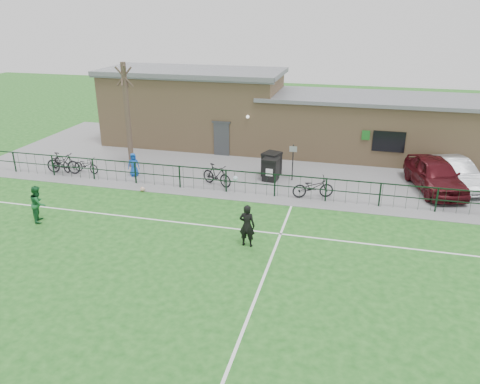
% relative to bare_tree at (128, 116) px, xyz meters
% --- Properties ---
extents(ground, '(90.00, 90.00, 0.00)m').
position_rel_bare_tree_xyz_m(ground, '(8.00, -10.50, -3.00)').
color(ground, '#1B5619').
rests_on(ground, ground).
extents(paving_strip, '(34.00, 13.00, 0.02)m').
position_rel_bare_tree_xyz_m(paving_strip, '(8.00, 3.00, -2.99)').
color(paving_strip, slate).
rests_on(paving_strip, ground).
extents(pitch_line_touch, '(28.00, 0.10, 0.01)m').
position_rel_bare_tree_xyz_m(pitch_line_touch, '(8.00, -2.70, -3.00)').
color(pitch_line_touch, white).
rests_on(pitch_line_touch, ground).
extents(pitch_line_mid, '(28.00, 0.10, 0.01)m').
position_rel_bare_tree_xyz_m(pitch_line_mid, '(8.00, -6.50, -3.00)').
color(pitch_line_mid, white).
rests_on(pitch_line_mid, ground).
extents(pitch_line_perp, '(0.10, 16.00, 0.01)m').
position_rel_bare_tree_xyz_m(pitch_line_perp, '(10.00, -10.50, -3.00)').
color(pitch_line_perp, white).
rests_on(pitch_line_perp, ground).
extents(perimeter_fence, '(28.00, 0.10, 1.20)m').
position_rel_bare_tree_xyz_m(perimeter_fence, '(8.00, -2.50, -2.40)').
color(perimeter_fence, black).
rests_on(perimeter_fence, ground).
extents(bare_tree, '(0.30, 0.30, 6.00)m').
position_rel_bare_tree_xyz_m(bare_tree, '(0.00, 0.00, 0.00)').
color(bare_tree, '#453329').
rests_on(bare_tree, ground).
extents(wheelie_bin_left, '(1.07, 1.14, 1.24)m').
position_rel_bare_tree_xyz_m(wheelie_bin_left, '(8.27, 0.48, -2.36)').
color(wheelie_bin_left, black).
rests_on(wheelie_bin_left, paving_strip).
extents(wheelie_bin_right, '(0.83, 0.93, 1.15)m').
position_rel_bare_tree_xyz_m(wheelie_bin_right, '(8.37, -0.24, -2.40)').
color(wheelie_bin_right, black).
rests_on(wheelie_bin_right, paving_strip).
extents(sign_post, '(0.08, 0.08, 2.00)m').
position_rel_bare_tree_xyz_m(sign_post, '(9.50, 0.02, -1.98)').
color(sign_post, black).
rests_on(sign_post, paving_strip).
extents(car_maroon, '(3.11, 5.24, 1.67)m').
position_rel_bare_tree_xyz_m(car_maroon, '(16.74, 0.39, -2.14)').
color(car_maroon, '#430C12').
rests_on(car_maroon, paving_strip).
extents(car_silver, '(3.11, 4.70, 1.46)m').
position_rel_bare_tree_xyz_m(car_silver, '(17.77, 1.24, -2.25)').
color(car_silver, '#B0B3B8').
rests_on(car_silver, paving_strip).
extents(bicycle_a, '(1.99, 1.37, 0.99)m').
position_rel_bare_tree_xyz_m(bicycle_a, '(-3.60, -1.68, -2.49)').
color(bicycle_a, black).
rests_on(bicycle_a, paving_strip).
extents(bicycle_b, '(2.06, 0.70, 1.22)m').
position_rel_bare_tree_xyz_m(bicycle_b, '(-3.14, -2.07, -2.37)').
color(bicycle_b, black).
rests_on(bicycle_b, paving_strip).
extents(bicycle_c, '(1.75, 0.88, 0.88)m').
position_rel_bare_tree_xyz_m(bicycle_c, '(-1.99, -1.64, -2.54)').
color(bicycle_c, black).
rests_on(bicycle_c, paving_strip).
extents(bicycle_d, '(1.96, 1.27, 1.14)m').
position_rel_bare_tree_xyz_m(bicycle_d, '(5.78, -1.74, -2.41)').
color(bicycle_d, black).
rests_on(bicycle_d, paving_strip).
extents(bicycle_e, '(2.15, 1.33, 1.07)m').
position_rel_bare_tree_xyz_m(bicycle_e, '(10.85, -2.16, -2.45)').
color(bicycle_e, black).
rests_on(bicycle_e, paving_strip).
extents(spectator_child, '(0.74, 0.61, 1.30)m').
position_rel_bare_tree_xyz_m(spectator_child, '(0.89, -1.48, -2.33)').
color(spectator_child, '#134BB8').
rests_on(spectator_child, paving_strip).
extents(goalkeeper_kick, '(1.80, 3.71, 1.74)m').
position_rel_bare_tree_xyz_m(goalkeeper_kick, '(8.85, -7.74, -2.12)').
color(goalkeeper_kick, black).
rests_on(goalkeeper_kick, ground).
extents(outfield_player, '(0.90, 0.98, 1.63)m').
position_rel_bare_tree_xyz_m(outfield_player, '(-0.48, -7.84, -2.18)').
color(outfield_player, '#1B5F2F').
rests_on(outfield_player, ground).
extents(ball_ground, '(0.24, 0.24, 0.24)m').
position_rel_bare_tree_xyz_m(ball_ground, '(2.34, -3.49, -2.88)').
color(ball_ground, white).
rests_on(ball_ground, ground).
extents(clubhouse, '(24.25, 5.40, 4.96)m').
position_rel_bare_tree_xyz_m(clubhouse, '(7.12, 6.00, -0.78)').
color(clubhouse, tan).
rests_on(clubhouse, ground).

